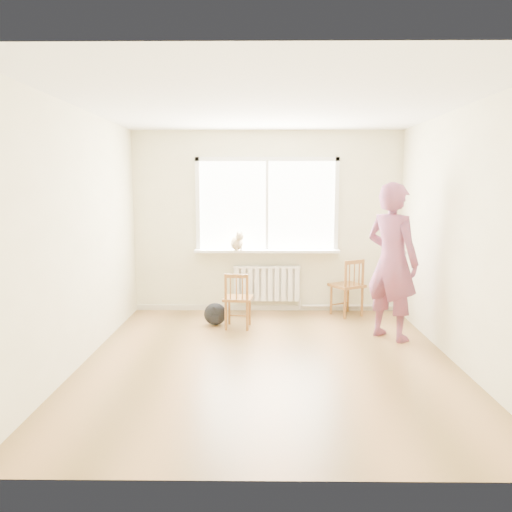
{
  "coord_description": "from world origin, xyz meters",
  "views": [
    {
      "loc": [
        -0.08,
        -5.23,
        1.88
      ],
      "look_at": [
        -0.15,
        1.2,
        0.98
      ],
      "focal_mm": 35.0,
      "sensor_mm": 36.0,
      "label": 1
    }
  ],
  "objects_px": {
    "chair_left": "(238,300)",
    "person": "(392,262)",
    "chair_right": "(349,287)",
    "cat": "(237,242)",
    "backpack": "(215,314)"
  },
  "relations": [
    {
      "from": "cat",
      "to": "backpack",
      "type": "bearing_deg",
      "value": -132.83
    },
    {
      "from": "chair_left",
      "to": "person",
      "type": "height_order",
      "value": "person"
    },
    {
      "from": "chair_left",
      "to": "chair_right",
      "type": "relative_size",
      "value": 0.89
    },
    {
      "from": "chair_left",
      "to": "person",
      "type": "distance_m",
      "value": 2.05
    },
    {
      "from": "chair_right",
      "to": "backpack",
      "type": "distance_m",
      "value": 1.99
    },
    {
      "from": "person",
      "to": "cat",
      "type": "bearing_deg",
      "value": 17.43
    },
    {
      "from": "chair_right",
      "to": "cat",
      "type": "height_order",
      "value": "cat"
    },
    {
      "from": "person",
      "to": "cat",
      "type": "distance_m",
      "value": 2.31
    },
    {
      "from": "chair_left",
      "to": "chair_right",
      "type": "distance_m",
      "value": 1.72
    },
    {
      "from": "chair_left",
      "to": "backpack",
      "type": "distance_m",
      "value": 0.42
    },
    {
      "from": "person",
      "to": "backpack",
      "type": "relative_size",
      "value": 6.32
    },
    {
      "from": "cat",
      "to": "backpack",
      "type": "height_order",
      "value": "cat"
    },
    {
      "from": "chair_left",
      "to": "cat",
      "type": "distance_m",
      "value": 1.06
    },
    {
      "from": "chair_right",
      "to": "cat",
      "type": "distance_m",
      "value": 1.76
    },
    {
      "from": "chair_left",
      "to": "person",
      "type": "xyz_separation_m",
      "value": [
        1.92,
        -0.41,
        0.59
      ]
    }
  ]
}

